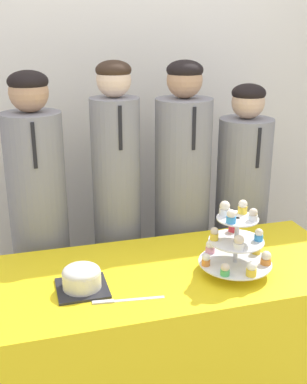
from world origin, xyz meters
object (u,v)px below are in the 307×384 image
round_cake (82,278)px  student_1 (117,219)px  cake_knife (116,301)px  student_3 (241,219)px  student_0 (41,233)px  student_2 (182,215)px  cupcake_stand (236,243)px

round_cake → student_1: size_ratio=0.13×
cake_knife → student_3: bearing=46.8°
student_3 → cake_knife: bearing=-140.0°
student_0 → student_2: 0.79m
student_1 → round_cake: bearing=-114.1°
cake_knife → student_2: student_2 is taller
cupcake_stand → student_0: (-0.80, 0.67, -0.15)m
round_cake → student_2: 0.91m
cupcake_stand → student_1: bearing=120.0°
student_2 → student_3: student_2 is taller
cake_knife → student_0: bearing=114.8°
round_cake → student_1: (0.28, 0.63, -0.03)m
student_3 → round_cake: bearing=-148.4°
cupcake_stand → student_3: (0.36, 0.67, -0.20)m
student_0 → round_cake: bearing=-78.2°
student_0 → student_1: size_ratio=0.98×
cake_knife → student_1: (0.17, 0.76, 0.03)m
student_1 → student_3: size_ratio=1.09×
student_2 → student_3: size_ratio=1.09×
student_3 → student_1: bearing=-180.0°
round_cake → cake_knife: (0.12, -0.13, -0.05)m
student_0 → student_2: size_ratio=0.98×
cake_knife → student_1: size_ratio=0.18×
cupcake_stand → student_3: bearing=62.1°
student_2 → cupcake_stand: bearing=-88.7°
student_1 → student_3: student_1 is taller
student_2 → student_0: bearing=-180.0°
cake_knife → round_cake: bearing=138.5°
round_cake → student_2: (0.66, 0.63, -0.04)m
student_2 → student_3: 0.38m
round_cake → cupcake_stand: size_ratio=0.64×
cupcake_stand → student_0: student_0 is taller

